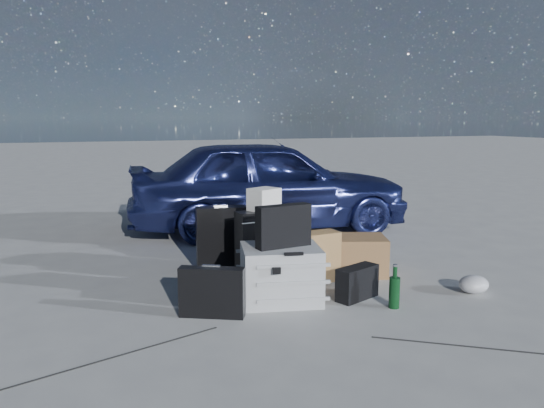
# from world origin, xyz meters

# --- Properties ---
(ground) EXTENTS (60.00, 60.00, 0.00)m
(ground) POSITION_xyz_m (0.00, 0.00, 0.00)
(ground) COLOR #A7A7A2
(ground) RESTS_ON ground
(car) EXTENTS (3.59, 1.81, 1.17)m
(car) POSITION_xyz_m (0.79, 2.64, 0.59)
(car) COLOR navy
(car) RESTS_ON ground
(pelican_case) EXTENTS (0.69, 0.60, 0.43)m
(pelican_case) POSITION_xyz_m (-0.05, 0.13, 0.22)
(pelican_case) COLOR #ACAEB2
(pelican_case) RESTS_ON ground
(laptop_bag) EXTENTS (0.45, 0.16, 0.33)m
(laptop_bag) POSITION_xyz_m (-0.03, 0.12, 0.59)
(laptop_bag) COLOR black
(laptop_bag) RESTS_ON pelican_case
(briefcase) EXTENTS (0.46, 0.30, 0.36)m
(briefcase) POSITION_xyz_m (-0.63, -0.02, 0.18)
(briefcase) COLOR black
(briefcase) RESTS_ON ground
(suitcase_left) EXTENTS (0.48, 0.23, 0.60)m
(suitcase_left) POSITION_xyz_m (-0.24, 1.14, 0.30)
(suitcase_left) COLOR black
(suitcase_left) RESTS_ON ground
(suitcase_right) EXTENTS (0.53, 0.24, 0.62)m
(suitcase_right) POSITION_xyz_m (0.03, 0.66, 0.31)
(suitcase_right) COLOR black
(suitcase_right) RESTS_ON ground
(white_carton) EXTENTS (0.30, 0.27, 0.19)m
(white_carton) POSITION_xyz_m (0.02, 0.68, 0.72)
(white_carton) COLOR white
(white_carton) RESTS_ON suitcase_right
(duffel_bag) EXTENTS (0.80, 0.52, 0.37)m
(duffel_bag) POSITION_xyz_m (0.26, 1.50, 0.18)
(duffel_bag) COLOR black
(duffel_bag) RESTS_ON ground
(flat_box_white) EXTENTS (0.49, 0.39, 0.08)m
(flat_box_white) POSITION_xyz_m (0.25, 1.50, 0.41)
(flat_box_white) COLOR white
(flat_box_white) RESTS_ON duffel_bag
(flat_box_black) EXTENTS (0.32, 0.24, 0.07)m
(flat_box_black) POSITION_xyz_m (0.23, 1.51, 0.48)
(flat_box_black) COLOR black
(flat_box_black) RESTS_ON flat_box_white
(kraft_bag) EXTENTS (0.34, 0.22, 0.44)m
(kraft_bag) POSITION_xyz_m (0.46, 0.48, 0.22)
(kraft_bag) COLOR #AB824A
(kraft_bag) RESTS_ON ground
(cardboard_box) EXTENTS (0.57, 0.54, 0.34)m
(cardboard_box) POSITION_xyz_m (0.90, 0.55, 0.17)
(cardboard_box) COLOR #92613F
(cardboard_box) RESTS_ON ground
(plastic_bag) EXTENTS (0.31, 0.28, 0.14)m
(plastic_bag) POSITION_xyz_m (1.49, -0.26, 0.07)
(plastic_bag) COLOR silver
(plastic_bag) RESTS_ON ground
(messenger_bag) EXTENTS (0.40, 0.27, 0.26)m
(messenger_bag) POSITION_xyz_m (0.53, -0.05, 0.13)
(messenger_bag) COLOR black
(messenger_bag) RESTS_ON ground
(green_bottle) EXTENTS (0.11, 0.11, 0.32)m
(green_bottle) POSITION_xyz_m (0.69, -0.33, 0.16)
(green_bottle) COLOR black
(green_bottle) RESTS_ON ground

